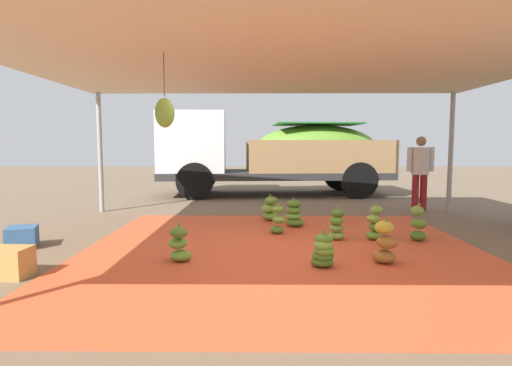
# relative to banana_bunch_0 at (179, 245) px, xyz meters

# --- Properties ---
(ground_plane) EXTENTS (40.00, 40.00, 0.00)m
(ground_plane) POSITION_rel_banana_bunch_0_xyz_m (1.33, 3.53, -0.21)
(ground_plane) COLOR brown
(tarp_orange) EXTENTS (5.52, 5.55, 0.01)m
(tarp_orange) POSITION_rel_banana_bunch_0_xyz_m (1.33, 0.53, -0.20)
(tarp_orange) COLOR #D1512D
(tarp_orange) RESTS_ON ground
(tent_canopy) EXTENTS (8.00, 7.00, 2.65)m
(tent_canopy) POSITION_rel_banana_bunch_0_xyz_m (1.32, 0.44, 2.36)
(tent_canopy) COLOR #9EA0A5
(tent_canopy) RESTS_ON ground
(banana_bunch_0) EXTENTS (0.34, 0.34, 0.48)m
(banana_bunch_0) POSITION_rel_banana_bunch_0_xyz_m (0.00, 0.00, 0.00)
(banana_bunch_0) COLOR #60932D
(banana_bunch_0) RESTS_ON tarp_orange
(banana_bunch_1) EXTENTS (0.31, 0.30, 0.52)m
(banana_bunch_1) POSITION_rel_banana_bunch_0_xyz_m (1.30, 1.60, 0.01)
(banana_bunch_1) COLOR #477523
(banana_bunch_1) RESTS_ON tarp_orange
(banana_bunch_2) EXTENTS (0.33, 0.30, 0.58)m
(banana_bunch_2) POSITION_rel_banana_bunch_0_xyz_m (2.77, 1.18, 0.04)
(banana_bunch_2) COLOR #60932D
(banana_bunch_2) RESTS_ON tarp_orange
(banana_bunch_3) EXTENTS (0.36, 0.36, 0.45)m
(banana_bunch_3) POSITION_rel_banana_bunch_0_xyz_m (1.77, -0.22, -0.02)
(banana_bunch_3) COLOR #477523
(banana_bunch_3) RESTS_ON tarp_orange
(banana_bunch_4) EXTENTS (0.29, 0.29, 0.53)m
(banana_bunch_4) POSITION_rel_banana_bunch_0_xyz_m (2.19, 1.18, 0.02)
(banana_bunch_4) COLOR #75A83D
(banana_bunch_4) RESTS_ON tarp_orange
(banana_bunch_5) EXTENTS (0.34, 0.37, 0.58)m
(banana_bunch_5) POSITION_rel_banana_bunch_0_xyz_m (3.41, 1.10, 0.05)
(banana_bunch_5) COLOR #477523
(banana_bunch_5) RESTS_ON tarp_orange
(banana_bunch_6) EXTENTS (0.43, 0.40, 0.50)m
(banana_bunch_6) POSITION_rel_banana_bunch_0_xyz_m (1.21, 2.77, 0.02)
(banana_bunch_6) COLOR #6B9E38
(banana_bunch_6) RESTS_ON tarp_orange
(banana_bunch_7) EXTENTS (0.33, 0.33, 0.56)m
(banana_bunch_7) POSITION_rel_banana_bunch_0_xyz_m (2.55, -0.06, 0.04)
(banana_bunch_7) COLOR #996628
(banana_bunch_7) RESTS_ON tarp_orange
(banana_bunch_8) EXTENTS (0.40, 0.41, 0.52)m
(banana_bunch_8) POSITION_rel_banana_bunch_0_xyz_m (1.62, 2.21, 0.02)
(banana_bunch_8) COLOR #477523
(banana_bunch_8) RESTS_ON tarp_orange
(cargo_truck_main) EXTENTS (6.75, 2.67, 2.40)m
(cargo_truck_main) POSITION_rel_banana_bunch_0_xyz_m (1.31, 7.02, 1.06)
(cargo_truck_main) COLOR #2D2D2D
(cargo_truck_main) RESTS_ON ground
(worker_0) EXTENTS (0.61, 0.37, 1.66)m
(worker_0) POSITION_rel_banana_bunch_0_xyz_m (4.60, 4.12, 0.76)
(worker_0) COLOR maroon
(worker_0) RESTS_ON ground
(crate_0) EXTENTS (0.51, 0.52, 0.30)m
(crate_0) POSITION_rel_banana_bunch_0_xyz_m (-2.38, 0.67, -0.06)
(crate_0) COLOR #335B8E
(crate_0) RESTS_ON ground
(crate_1) EXTENTS (0.53, 0.35, 0.33)m
(crate_1) POSITION_rel_banana_bunch_0_xyz_m (-1.80, -0.63, -0.04)
(crate_1) COLOR #B78947
(crate_1) RESTS_ON ground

